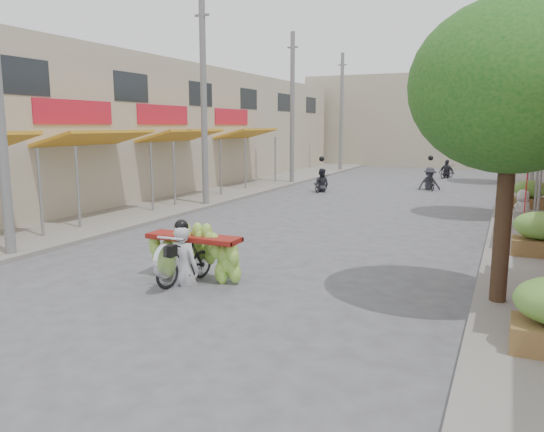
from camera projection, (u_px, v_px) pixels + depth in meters
The scene contains 18 objects.
ground at pixel (98, 339), 7.92m from camera, with size 120.00×120.00×0.00m, color #59595E.
sidewalk_left at pixel (210, 194), 24.22m from camera, with size 4.00×60.00×0.12m, color gray.
shophouse_row_left at pixel (106, 129), 24.82m from camera, with size 9.77×40.00×6.00m.
far_building at pixel (437, 121), 41.49m from camera, with size 20.00×6.00×7.00m, color #B3A88E.
utility_pole_mid at pixel (204, 102), 20.21m from camera, with size 0.60×0.24×8.00m.
utility_pole_far at pixel (292, 109), 28.30m from camera, with size 0.60×0.24×8.00m.
utility_pole_back at pixel (341, 113), 36.39m from camera, with size 0.60×0.24×8.00m.
street_tree_near at pixel (513, 87), 8.69m from camera, with size 3.40×3.40×5.25m.
street_tree_mid at pixel (513, 106), 17.68m from camera, with size 3.40×3.40×5.25m.
street_tree_far at pixel (513, 114), 28.47m from camera, with size 3.40×3.40×5.25m.
produce_crate_mid at pixel (540, 230), 12.48m from camera, with size 1.20×0.88×1.16m.
produce_crate_far at pixel (530, 192), 19.67m from camera, with size 1.20×0.88×1.16m.
banana_motorbike at pixel (188, 246), 10.71m from camera, with size 2.20×1.79×2.25m.
market_umbrella at pixel (530, 149), 13.13m from camera, with size 2.60×2.60×1.98m.
pedestrian at pixel (524, 190), 18.73m from camera, with size 0.90×0.86×1.59m.
bg_motorbike_a at pixel (321, 176), 25.39m from camera, with size 0.80×1.46×1.95m.
bg_motorbike_b at pixel (430, 173), 26.13m from camera, with size 1.19×1.69×1.95m.
bg_motorbike_c at pixel (447, 164), 31.95m from camera, with size 1.10×1.53×1.95m.
Camera 1 is at (5.45, -5.77, 3.15)m, focal length 35.00 mm.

